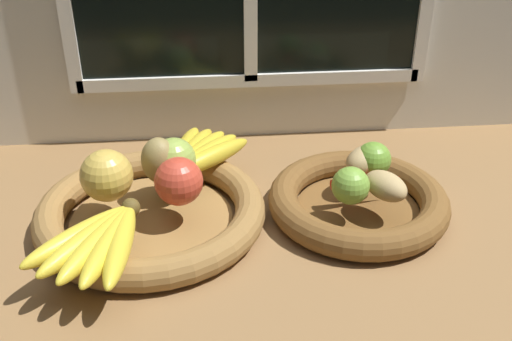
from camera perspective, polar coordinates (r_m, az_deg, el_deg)
name	(u,v)px	position (r cm, az deg, el deg)	size (l,w,h in cm)	color
ground_plane	(266,223)	(96.37, 0.96, -4.97)	(140.00, 90.00, 3.00)	olive
fruit_bowl_left	(151,212)	(93.71, -9.89, -3.91)	(35.08, 35.08, 4.63)	olive
fruit_bowl_right	(358,201)	(96.21, 9.62, -2.90)	(28.33, 28.33, 4.63)	brown
apple_red_right	(179,181)	(88.96, -7.32, -1.02)	(7.22, 7.22, 7.22)	#CC422D
apple_green_back	(174,160)	(95.04, -7.77, 1.02)	(7.00, 7.00, 7.00)	#99B74C
apple_golden_left	(106,177)	(91.35, -13.99, -0.61)	(7.86, 7.86, 7.86)	gold
pear_brown	(159,161)	(94.50, -9.12, 0.94)	(5.79, 5.44, 7.59)	olive
banana_bunch_front	(99,241)	(82.27, -14.62, -6.43)	(15.11, 19.17, 3.04)	yellow
banana_bunch_back	(197,154)	(100.35, -5.61, 1.56)	(15.39, 18.15, 3.16)	gold
potato_back	(366,161)	(97.71, 10.37, 0.93)	(7.85, 5.12, 4.88)	tan
potato_small	(386,186)	(92.16, 12.17, -1.43)	(7.39, 4.68, 4.12)	tan
lime_near	(351,186)	(89.78, 8.93, -1.42)	(5.67, 5.67, 5.67)	#7AAD3D
lime_far	(373,159)	(97.35, 11.02, 1.03)	(5.71, 5.71, 5.71)	#6B9E33
chili_pepper	(367,180)	(95.44, 10.41, -0.94)	(1.65, 1.65, 11.54)	red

